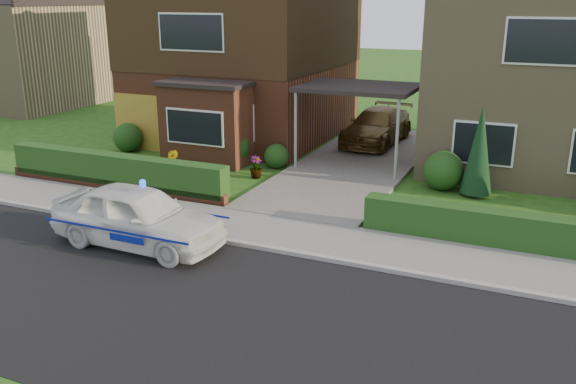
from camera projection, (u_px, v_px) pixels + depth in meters
The scene contains 23 objects.
ground at pixel (180, 307), 11.47m from camera, with size 120.00×120.00×0.00m, color #1A4C14.
road at pixel (180, 307), 11.47m from camera, with size 60.00×6.00×0.02m, color black.
kerb at pixel (253, 246), 14.11m from camera, with size 60.00×0.16×0.12m, color #9E9993.
sidewalk at pixel (272, 231), 15.03m from camera, with size 60.00×2.00×0.10m, color slate.
driveway at pixel (356, 164), 21.05m from camera, with size 3.80×12.00×0.12m, color #666059.
house_left at pixel (245, 42), 24.64m from camera, with size 7.50×9.53×7.25m.
house_right at pixel (554, 57), 20.34m from camera, with size 7.50×8.06×7.25m.
carport_link at pixel (359, 89), 20.21m from camera, with size 3.80×3.00×2.77m.
garage_door at pixel (140, 122), 22.99m from camera, with size 2.20×0.10×2.10m, color olive.
dwarf_wall at pixel (114, 185), 18.25m from camera, with size 7.70×0.25×0.36m, color brown.
hedge_left at pixel (118, 190), 18.44m from camera, with size 7.50×0.55×0.90m, color #103314.
hedge_right at pixel (525, 252), 13.92m from camera, with size 7.50×0.55×0.80m, color #103314.
shrub_left_far at pixel (128, 137), 22.84m from camera, with size 1.08×1.08×1.08m, color #103314.
shrub_left_mid at pixel (231, 147), 20.91m from camera, with size 1.32×1.32×1.32m, color #103314.
shrub_left_near at pixel (276, 156), 20.63m from camera, with size 0.84×0.84×0.84m, color #103314.
shrub_right_near at pixel (443, 170), 18.26m from camera, with size 1.20×1.20×1.20m, color #103314.
conifer_a at pixel (479, 153), 17.49m from camera, with size 0.90×0.90×2.60m, color black.
neighbour_left at pixel (25, 56), 32.27m from camera, with size 6.50×7.00×5.20m, color #9C855F.
police_car at pixel (138, 217), 14.08m from camera, with size 3.87×4.24×1.60m.
driveway_car at pixel (377, 126), 23.66m from camera, with size 1.84×4.52×1.31m, color brown.
potted_plant_a at pixel (88, 166), 19.75m from camera, with size 0.35×0.24×0.67m, color gray.
potted_plant_b at pixel (172, 162), 19.91m from camera, with size 0.45×0.37×0.83m, color gray.
potted_plant_c at pixel (256, 168), 19.49m from camera, with size 0.40×0.40×0.71m, color gray.
Camera 1 is at (5.99, -8.58, 5.57)m, focal length 38.00 mm.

